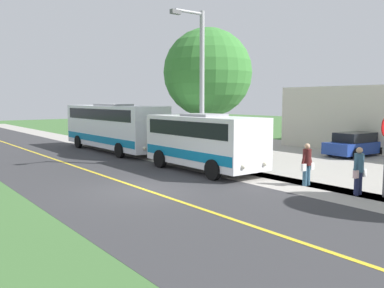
{
  "coord_description": "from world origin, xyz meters",
  "views": [
    {
      "loc": [
        7.85,
        13.19,
        3.42
      ],
      "look_at": [
        -3.5,
        -1.59,
        1.4
      ],
      "focal_mm": 38.0,
      "sensor_mm": 36.0,
      "label": 1
    }
  ],
  "objects_px": {
    "pedestrian_waiting": "(307,163)",
    "transit_bus_rear": "(113,125)",
    "street_light_pole": "(200,82)",
    "tree_curbside": "(208,73)",
    "shuttle_bus_front": "(204,140)",
    "pedestrian_with_bags": "(359,169)",
    "parked_car_near": "(356,145)"
  },
  "relations": [
    {
      "from": "transit_bus_rear",
      "to": "shuttle_bus_front",
      "type": "bearing_deg",
      "value": 89.77
    },
    {
      "from": "transit_bus_rear",
      "to": "parked_car_near",
      "type": "height_order",
      "value": "transit_bus_rear"
    },
    {
      "from": "street_light_pole",
      "to": "shuttle_bus_front",
      "type": "bearing_deg",
      "value": 63.42
    },
    {
      "from": "parked_car_near",
      "to": "pedestrian_waiting",
      "type": "bearing_deg",
      "value": 20.36
    },
    {
      "from": "shuttle_bus_front",
      "to": "street_light_pole",
      "type": "bearing_deg",
      "value": -116.58
    },
    {
      "from": "street_light_pole",
      "to": "tree_curbside",
      "type": "bearing_deg",
      "value": -135.86
    },
    {
      "from": "parked_car_near",
      "to": "transit_bus_rear",
      "type": "bearing_deg",
      "value": -46.16
    },
    {
      "from": "pedestrian_with_bags",
      "to": "pedestrian_waiting",
      "type": "height_order",
      "value": "pedestrian_with_bags"
    },
    {
      "from": "shuttle_bus_front",
      "to": "tree_curbside",
      "type": "bearing_deg",
      "value": -131.97
    },
    {
      "from": "parked_car_near",
      "to": "tree_curbside",
      "type": "bearing_deg",
      "value": -31.57
    },
    {
      "from": "street_light_pole",
      "to": "parked_car_near",
      "type": "distance_m",
      "value": 11.26
    },
    {
      "from": "tree_curbside",
      "to": "street_light_pole",
      "type": "bearing_deg",
      "value": 44.14
    },
    {
      "from": "transit_bus_rear",
      "to": "pedestrian_waiting",
      "type": "xyz_separation_m",
      "value": [
        -1.06,
        14.81,
        -0.82
      ]
    },
    {
      "from": "tree_curbside",
      "to": "pedestrian_with_bags",
      "type": "bearing_deg",
      "value": 80.87
    },
    {
      "from": "shuttle_bus_front",
      "to": "tree_curbside",
      "type": "relative_size",
      "value": 0.9
    },
    {
      "from": "pedestrian_with_bags",
      "to": "shuttle_bus_front",
      "type": "bearing_deg",
      "value": -80.51
    },
    {
      "from": "pedestrian_with_bags",
      "to": "parked_car_near",
      "type": "distance_m",
      "value": 11.18
    },
    {
      "from": "shuttle_bus_front",
      "to": "pedestrian_with_bags",
      "type": "height_order",
      "value": "shuttle_bus_front"
    },
    {
      "from": "pedestrian_waiting",
      "to": "transit_bus_rear",
      "type": "bearing_deg",
      "value": -85.9
    },
    {
      "from": "tree_curbside",
      "to": "pedestrian_waiting",
      "type": "bearing_deg",
      "value": 77.78
    },
    {
      "from": "shuttle_bus_front",
      "to": "parked_car_near",
      "type": "relative_size",
      "value": 1.51
    },
    {
      "from": "shuttle_bus_front",
      "to": "pedestrian_with_bags",
      "type": "distance_m",
      "value": 7.46
    },
    {
      "from": "transit_bus_rear",
      "to": "pedestrian_waiting",
      "type": "bearing_deg",
      "value": 94.1
    },
    {
      "from": "street_light_pole",
      "to": "tree_curbside",
      "type": "xyz_separation_m",
      "value": [
        -2.53,
        -2.45,
        0.7
      ]
    },
    {
      "from": "street_light_pole",
      "to": "tree_curbside",
      "type": "distance_m",
      "value": 3.59
    },
    {
      "from": "parked_car_near",
      "to": "tree_curbside",
      "type": "relative_size",
      "value": 0.59
    },
    {
      "from": "pedestrian_with_bags",
      "to": "parked_car_near",
      "type": "xyz_separation_m",
      "value": [
        -9.58,
        -5.75,
        -0.25
      ]
    },
    {
      "from": "tree_curbside",
      "to": "shuttle_bus_front",
      "type": "bearing_deg",
      "value": 48.03
    },
    {
      "from": "transit_bus_rear",
      "to": "street_light_pole",
      "type": "xyz_separation_m",
      "value": [
        -0.36,
        8.82,
        2.55
      ]
    },
    {
      "from": "street_light_pole",
      "to": "tree_curbside",
      "type": "relative_size",
      "value": 1.03
    },
    {
      "from": "shuttle_bus_front",
      "to": "pedestrian_with_bags",
      "type": "bearing_deg",
      "value": 99.49
    },
    {
      "from": "transit_bus_rear",
      "to": "tree_curbside",
      "type": "bearing_deg",
      "value": 114.4
    }
  ]
}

